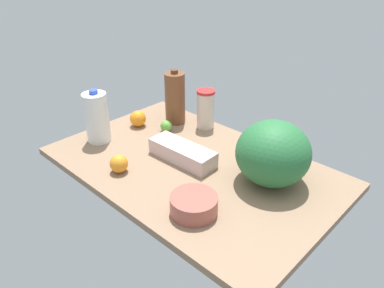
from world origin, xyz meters
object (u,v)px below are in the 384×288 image
(mixing_bowl, at_px, (194,205))
(orange_near_front, at_px, (138,119))
(egg_carton, at_px, (182,153))
(lime_loose, at_px, (166,126))
(chocolate_milk_jug, at_px, (175,98))
(lemon_by_jug, at_px, (251,141))
(orange_far_back, at_px, (119,164))
(tumbler_cup, at_px, (206,109))
(milk_jug, at_px, (97,117))
(watermelon, at_px, (273,153))

(mixing_bowl, height_order, orange_near_front, orange_near_front)
(egg_carton, height_order, mixing_bowl, egg_carton)
(lime_loose, bearing_deg, chocolate_milk_jug, -66.91)
(lemon_by_jug, bearing_deg, orange_far_back, 61.84)
(tumbler_cup, bearing_deg, orange_near_front, 41.58)
(mixing_bowl, bearing_deg, orange_far_back, 3.15)
(milk_jug, distance_m, lemon_by_jug, 0.71)
(chocolate_milk_jug, height_order, tumbler_cup, chocolate_milk_jug)
(egg_carton, relative_size, lime_loose, 5.31)
(egg_carton, distance_m, orange_far_back, 0.27)
(lime_loose, xyz_separation_m, orange_far_back, (-0.13, 0.38, 0.01))
(chocolate_milk_jug, distance_m, milk_jug, 0.40)
(chocolate_milk_jug, bearing_deg, egg_carton, 140.04)
(milk_jug, bearing_deg, chocolate_milk_jug, -106.60)
(milk_jug, bearing_deg, orange_near_front, -93.82)
(chocolate_milk_jug, bearing_deg, tumbler_cup, -158.46)
(egg_carton, xyz_separation_m, orange_far_back, (0.12, 0.24, 0.00))
(chocolate_milk_jug, relative_size, tumbler_cup, 1.42)
(tumbler_cup, relative_size, lemon_by_jug, 2.45)
(lemon_by_jug, bearing_deg, chocolate_milk_jug, 4.63)
(egg_carton, relative_size, mixing_bowl, 1.83)
(lime_loose, bearing_deg, milk_jug, 59.87)
(mixing_bowl, xyz_separation_m, orange_far_back, (0.40, 0.02, 0.00))
(mixing_bowl, distance_m, orange_far_back, 0.40)
(watermelon, bearing_deg, orange_near_front, 3.48)
(lime_loose, bearing_deg, mixing_bowl, 145.75)
(chocolate_milk_jug, relative_size, mixing_bowl, 1.66)
(chocolate_milk_jug, bearing_deg, orange_near_front, 58.58)
(watermelon, height_order, lemon_by_jug, watermelon)
(chocolate_milk_jug, distance_m, watermelon, 0.66)
(mixing_bowl, bearing_deg, watermelon, -103.90)
(chocolate_milk_jug, height_order, orange_near_front, chocolate_milk_jug)
(lime_loose, bearing_deg, lemon_by_jug, -160.27)
(mixing_bowl, xyz_separation_m, tumbler_cup, (0.42, -0.52, 0.07))
(mixing_bowl, height_order, lime_loose, mixing_bowl)
(lemon_by_jug, relative_size, orange_far_back, 1.07)
(chocolate_milk_jug, bearing_deg, watermelon, 169.70)
(milk_jug, height_order, orange_near_front, milk_jug)
(chocolate_milk_jug, bearing_deg, orange_far_back, 109.42)
(watermelon, xyz_separation_m, orange_near_front, (0.75, 0.05, -0.09))
(lemon_by_jug, bearing_deg, watermelon, 142.55)
(egg_carton, bearing_deg, orange_far_back, 60.89)
(tumbler_cup, height_order, lemon_by_jug, tumbler_cup)
(egg_carton, height_order, orange_near_front, orange_near_front)
(mixing_bowl, relative_size, lime_loose, 2.90)
(egg_carton, height_order, orange_far_back, orange_far_back)
(tumbler_cup, xyz_separation_m, orange_far_back, (-0.02, 0.55, -0.06))
(egg_carton, xyz_separation_m, orange_near_front, (0.39, -0.08, 0.01))
(milk_jug, height_order, orange_far_back, milk_jug)
(mixing_bowl, height_order, milk_jug, milk_jug)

